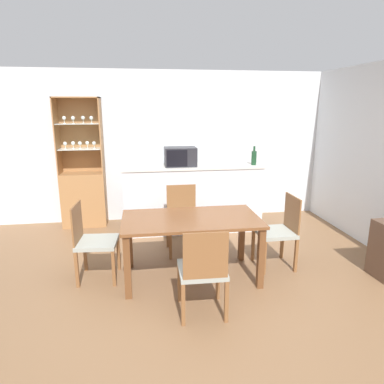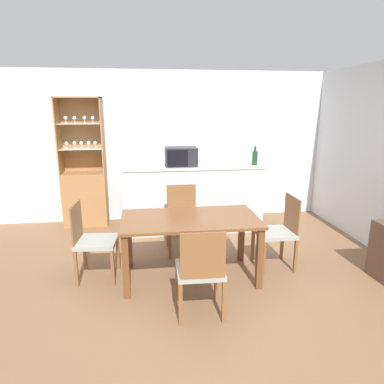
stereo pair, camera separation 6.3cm
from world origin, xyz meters
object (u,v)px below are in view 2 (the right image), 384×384
at_px(dining_chair_side_right_far, 278,231).
at_px(microwave, 181,157).
at_px(display_cabinet, 85,189).
at_px(wine_bottle, 255,158).
at_px(dining_table, 190,226).
at_px(dining_chair_head_near, 200,270).
at_px(dining_chair_side_left_far, 92,240).
at_px(dining_chair_head_far, 183,219).

height_order(dining_chair_side_right_far, microwave, microwave).
bearing_deg(display_cabinet, microwave, -18.17).
bearing_deg(wine_bottle, microwave, 176.55).
bearing_deg(dining_chair_side_right_far, microwave, 35.35).
bearing_deg(dining_table, dining_chair_head_near, -90.09).
relative_size(dining_chair_side_left_far, dining_chair_head_far, 1.00).
relative_size(display_cabinet, wine_bottle, 7.10).
bearing_deg(wine_bottle, dining_table, -129.31).
bearing_deg(dining_chair_head_near, dining_chair_side_right_far, 40.02).
bearing_deg(dining_chair_head_near, wine_bottle, 62.96).
relative_size(dining_table, wine_bottle, 5.25).
distance_m(dining_chair_side_left_far, microwave, 2.00).
bearing_deg(dining_table, wine_bottle, 50.69).
bearing_deg(dining_chair_side_left_far, dining_chair_head_far, 123.81).
xyz_separation_m(dining_chair_side_right_far, dining_chair_head_far, (-1.12, 0.64, 0.00)).
height_order(dining_chair_side_left_far, dining_chair_head_near, same).
xyz_separation_m(display_cabinet, dining_chair_head_near, (1.50, -2.84, -0.16)).
bearing_deg(dining_chair_head_far, display_cabinet, -41.86).
relative_size(dining_table, dining_chair_side_left_far, 1.72).
xyz_separation_m(display_cabinet, dining_table, (1.50, -2.08, 0.01)).
bearing_deg(dining_table, dining_chair_head_far, 90.04).
xyz_separation_m(dining_chair_side_right_far, dining_chair_head_near, (-1.12, -0.89, 0.00)).
distance_m(dining_chair_side_right_far, wine_bottle, 1.54).
relative_size(display_cabinet, dining_chair_head_far, 2.33).
height_order(dining_chair_side_right_far, dining_chair_head_far, same).
bearing_deg(wine_bottle, dining_chair_head_far, -149.20).
relative_size(dining_chair_side_left_far, microwave, 1.86).
distance_m(dining_chair_head_near, wine_bottle, 2.67).
distance_m(dining_chair_side_left_far, wine_bottle, 2.80).
relative_size(dining_table, dining_chair_head_far, 1.72).
height_order(display_cabinet, dining_chair_side_right_far, display_cabinet).
height_order(dining_chair_side_left_far, dining_chair_head_far, same).
xyz_separation_m(display_cabinet, dining_chair_head_far, (1.50, -1.31, -0.16)).
relative_size(microwave, wine_bottle, 1.64).
bearing_deg(dining_chair_side_right_far, dining_chair_head_far, 59.41).
bearing_deg(dining_chair_side_right_far, display_cabinet, 52.39).
relative_size(display_cabinet, microwave, 4.33).
distance_m(dining_chair_side_left_far, dining_chair_head_near, 1.43).
xyz_separation_m(dining_chair_side_left_far, wine_bottle, (2.34, 1.36, 0.71)).
relative_size(dining_table, dining_chair_side_right_far, 1.72).
bearing_deg(microwave, wine_bottle, -3.45).
relative_size(dining_chair_side_right_far, dining_chair_head_near, 1.00).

